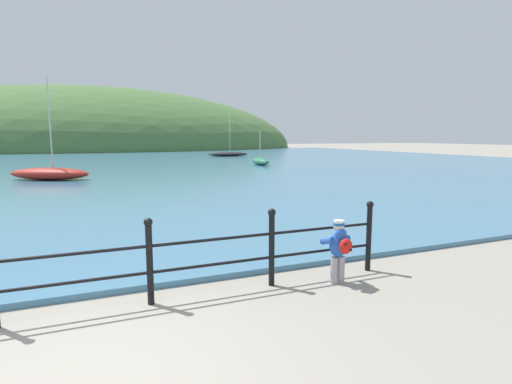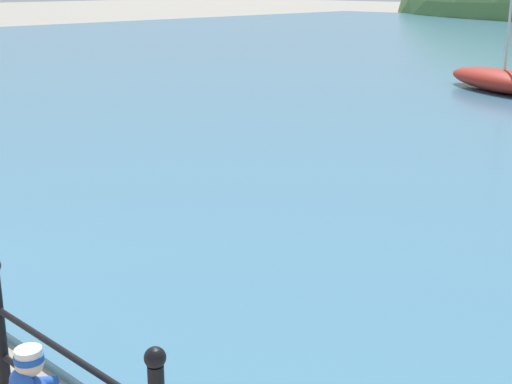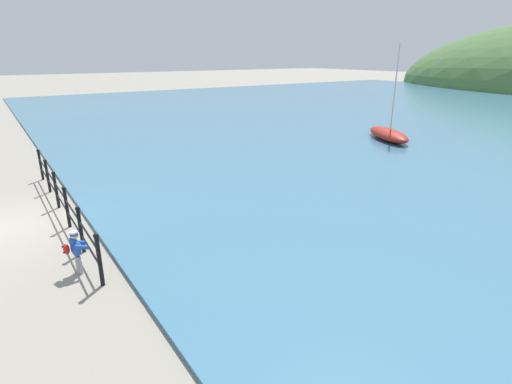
# 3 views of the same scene
# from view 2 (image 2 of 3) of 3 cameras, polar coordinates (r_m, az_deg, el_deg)

# --- Properties ---
(boat_red_dinghy) EXTENTS (4.19, 2.99, 5.07)m
(boat_red_dinghy) POSITION_cam_2_polar(r_m,az_deg,el_deg) (21.24, 18.87, 8.50)
(boat_red_dinghy) COLOR maroon
(boat_red_dinghy) RESTS_ON water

